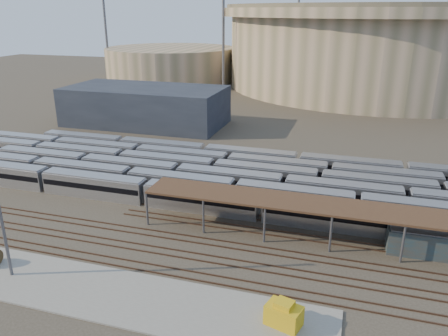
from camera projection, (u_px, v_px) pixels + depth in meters
ground at (197, 236)px, 59.90m from camera, size 420.00×420.00×0.00m
apron at (106, 293)px, 47.76m from camera, size 50.00×9.00×0.20m
subway_trains at (253, 180)px, 74.95m from camera, size 126.06×23.90×3.60m
inspection_shed at (368, 212)px, 55.74m from camera, size 60.30×6.00×5.30m
empty_tracks at (183, 254)px, 55.38m from camera, size 170.00×9.62×0.18m
stadium at (378, 44)px, 173.20m from camera, size 124.00×124.00×32.50m
secondary_arena at (171, 64)px, 190.85m from camera, size 56.00×56.00×14.00m
service_building at (146, 106)px, 117.25m from camera, size 42.00×20.00×10.00m
floodlight_0 at (223, 35)px, 159.96m from camera, size 4.00×1.00×38.40m
floodlight_1 at (106, 32)px, 184.08m from camera, size 4.00×1.00×38.40m
floodlight_3 at (297, 30)px, 199.38m from camera, size 4.00×1.00×38.40m
teal_boxcar at (447, 246)px, 54.21m from camera, size 14.09×2.92×3.28m
yellow_equipment at (284, 315)px, 42.52m from camera, size 3.88×3.02×2.14m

